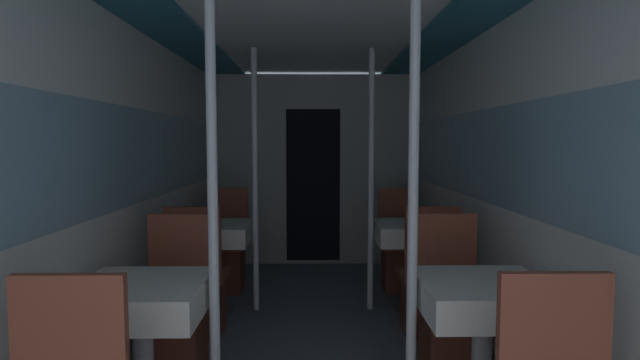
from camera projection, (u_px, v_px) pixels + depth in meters
wall_left at (134, 185)px, 3.50m from camera, size 0.05×6.69×2.26m
wall_right at (492, 185)px, 3.53m from camera, size 0.05×6.69×2.26m
ceiling_panel at (314, 20)px, 3.43m from camera, size 2.54×6.69×0.07m
bulkhead_far at (313, 171)px, 5.97m from camera, size 2.49×0.09×2.26m
dining_table_left_0 at (143, 305)px, 2.52m from camera, size 0.64×0.64×0.76m
chair_left_far_0 at (176, 327)px, 3.12m from camera, size 0.41×0.41×1.00m
support_pole_left_0 at (214, 209)px, 2.49m from camera, size 0.05×0.05×2.26m
dining_table_left_1 at (214, 237)px, 4.33m from camera, size 0.64×0.64×0.76m
chair_left_near_1 at (199, 295)px, 3.78m from camera, size 0.41×0.41×1.00m
chair_left_far_1 at (226, 259)px, 4.93m from camera, size 0.41×0.41×1.00m
support_pole_left_1 at (256, 181)px, 4.30m from camera, size 0.05×0.05×2.26m
dining_table_right_0 at (484, 303)px, 2.54m from camera, size 0.64×0.64×0.76m
chair_right_far_0 at (451, 325)px, 3.15m from camera, size 0.41×0.41×1.00m
support_pole_right_0 at (414, 209)px, 2.50m from camera, size 0.05×0.05×2.26m
dining_table_right_1 at (413, 236)px, 4.35m from camera, size 0.64×0.64×0.76m
chair_right_near_1 at (427, 294)px, 3.80m from camera, size 0.41×0.41×1.00m
chair_right_far_1 at (401, 259)px, 4.96m from camera, size 0.41×0.41×1.00m
support_pole_right_1 at (372, 181)px, 4.31m from camera, size 0.05×0.05×2.26m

